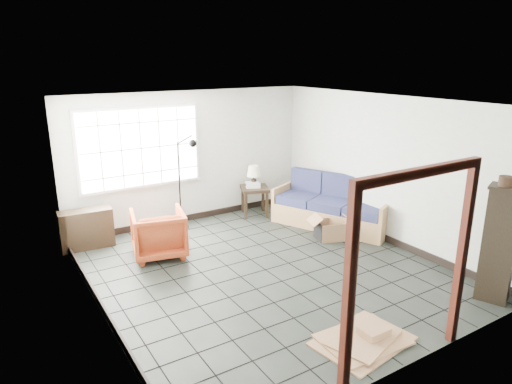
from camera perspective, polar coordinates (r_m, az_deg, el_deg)
ground at (r=7.26m, az=1.20°, el=-9.69°), size 5.50×5.50×0.00m
room_shell at (r=6.71m, az=1.15°, el=3.37°), size 5.02×5.52×2.61m
window_panel at (r=8.69m, az=-14.26°, el=5.36°), size 2.32×0.08×1.52m
doorway_trim at (r=4.87m, az=19.10°, el=-6.49°), size 1.80×0.08×2.20m
futon_sofa at (r=9.08m, az=9.67°, el=-1.97°), size 1.71×2.42×1.00m
armchair at (r=7.76m, az=-12.10°, el=-4.81°), size 1.00×0.96×0.86m
side_table at (r=9.52m, az=-0.17°, el=-0.00°), size 0.72×0.72×0.61m
table_lamp at (r=9.47m, az=-0.29°, el=2.53°), size 0.29×0.29×0.45m
projector at (r=9.48m, az=-0.42°, el=0.92°), size 0.36×0.32×0.10m
floor_lamp at (r=8.74m, az=-8.69°, el=1.51°), size 0.48×0.37×1.82m
console_shelf at (r=8.47m, az=-20.42°, el=-4.33°), size 0.90×0.40×0.68m
tall_shelf at (r=6.91m, az=28.15°, el=-5.71°), size 0.48×0.53×1.62m
pot at (r=6.64m, az=28.78°, el=1.17°), size 0.21×0.21×0.13m
open_box at (r=8.49m, az=9.30°, el=-4.69°), size 0.90×0.63×0.46m
cardboard_pile at (r=5.75m, az=13.37°, el=-17.38°), size 1.21×0.94×0.16m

